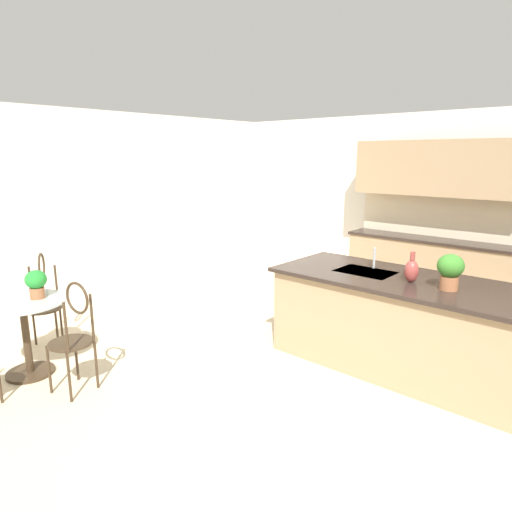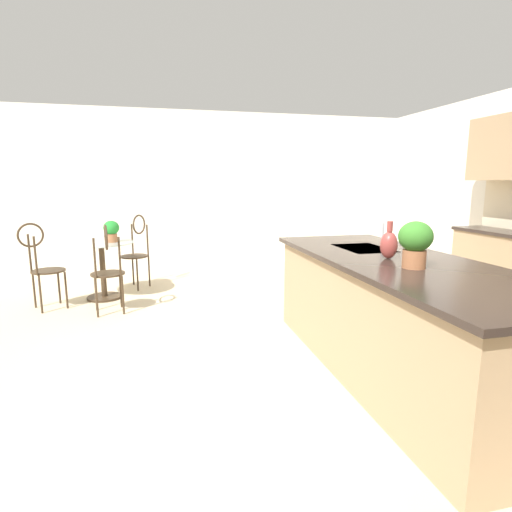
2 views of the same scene
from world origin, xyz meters
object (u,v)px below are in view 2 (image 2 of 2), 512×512
object	(u,v)px
chair_by_island	(136,248)
potted_plant_on_table	(111,230)
chair_near_window	(107,265)
bistro_table	(103,265)
chair_toward_desk	(42,262)
vase_on_counter	(389,244)
potted_plant_counter_near	(415,241)

from	to	relation	value
chair_by_island	potted_plant_on_table	xyz separation A→B (m)	(0.53, -0.26, 0.32)
chair_near_window	chair_by_island	size ratio (longest dim) A/B	1.00
bistro_table	chair_toward_desk	world-z (taller)	chair_toward_desk
chair_by_island	bistro_table	bearing A→B (deg)	-38.28
chair_by_island	chair_toward_desk	distance (m)	1.32
bistro_table	chair_by_island	distance (m)	0.66
chair_near_window	chair_by_island	world-z (taller)	same
bistro_table	potted_plant_on_table	xyz separation A→B (m)	(0.02, 0.14, 0.45)
vase_on_counter	chair_by_island	bearing A→B (deg)	-147.84
chair_by_island	chair_toward_desk	bearing A→B (deg)	-50.92
bistro_table	chair_by_island	xyz separation A→B (m)	(-0.51, 0.40, 0.13)
chair_toward_desk	potted_plant_on_table	distance (m)	0.88
chair_near_window	chair_toward_desk	world-z (taller)	same
chair_near_window	vase_on_counter	world-z (taller)	vase_on_counter
potted_plant_on_table	chair_by_island	bearing A→B (deg)	153.51
chair_toward_desk	potted_plant_on_table	world-z (taller)	chair_toward_desk
chair_by_island	vase_on_counter	world-z (taller)	vase_on_counter
chair_toward_desk	potted_plant_on_table	xyz separation A→B (m)	(-0.30, 0.76, 0.32)
chair_toward_desk	potted_plant_counter_near	bearing A→B (deg)	47.89
potted_plant_on_table	potted_plant_counter_near	bearing A→B (deg)	36.72
chair_near_window	potted_plant_counter_near	xyz separation A→B (m)	(2.38, 2.26, 0.53)
chair_near_window	vase_on_counter	xyz separation A→B (m)	(2.03, 2.28, 0.46)
bistro_table	vase_on_counter	world-z (taller)	vase_on_counter
potted_plant_on_table	vase_on_counter	size ratio (longest dim) A/B	0.96
chair_near_window	potted_plant_counter_near	distance (m)	3.33
potted_plant_on_table	potted_plant_counter_near	distance (m)	3.80
bistro_table	chair_by_island	size ratio (longest dim) A/B	0.77
chair_toward_desk	chair_by_island	bearing A→B (deg)	129.08
chair_by_island	chair_near_window	bearing A→B (deg)	-12.28
chair_toward_desk	potted_plant_on_table	size ratio (longest dim) A/B	3.78
chair_near_window	vase_on_counter	size ratio (longest dim) A/B	3.62
chair_near_window	potted_plant_counter_near	size ratio (longest dim) A/B	3.26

